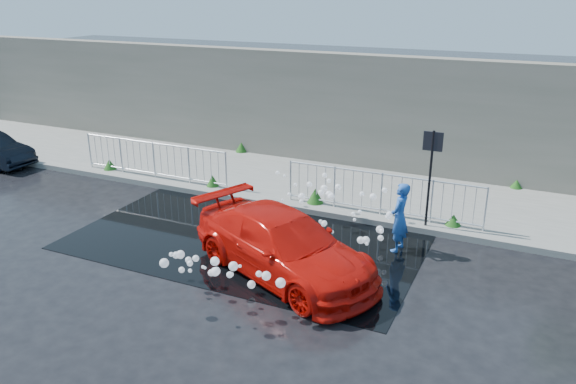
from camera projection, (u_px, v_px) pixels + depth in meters
name	position (u px, v px, depth m)	size (l,w,h in m)	color
ground	(209.00, 250.00, 12.62)	(90.00, 90.00, 0.00)	black
pavement	(298.00, 181.00, 16.85)	(30.00, 4.00, 0.15)	slate
curb	(268.00, 203.00, 15.15)	(30.00, 0.25, 0.16)	slate
retaining_wall	(326.00, 108.00, 18.10)	(30.00, 0.60, 3.50)	#636053
puddle	(249.00, 237.00, 13.27)	(8.00, 5.00, 0.01)	black
sign_post	(431.00, 163.00, 13.02)	(0.45, 0.06, 2.50)	black
railing_left	(154.00, 159.00, 16.79)	(5.05, 0.05, 1.10)	silver
railing_right	(381.00, 192.00, 14.04)	(5.05, 0.05, 1.10)	silver
weeds	(279.00, 178.00, 16.41)	(12.17, 3.93, 0.40)	#124315
water_spray	(292.00, 229.00, 11.98)	(3.59, 5.62, 1.04)	white
red_car	(283.00, 245.00, 11.39)	(1.81, 4.45, 1.29)	red
person	(399.00, 217.00, 12.37)	(0.58, 0.38, 1.59)	#2356B0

